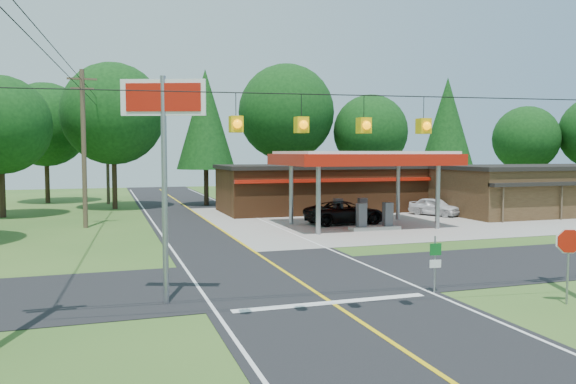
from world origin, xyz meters
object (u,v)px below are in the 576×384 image
object	(u,v)px
gas_canopy	(362,161)
big_stop_sign	(164,134)
suv_car	(345,213)
sedan_car	(435,207)
octagonal_stop_sign	(569,247)

from	to	relation	value
gas_canopy	big_stop_sign	bearing A→B (deg)	-133.01
suv_car	big_stop_sign	bearing A→B (deg)	138.07
suv_car	big_stop_sign	distance (m)	21.81
suv_car	sedan_car	bearing A→B (deg)	-76.27
big_stop_sign	octagonal_stop_sign	distance (m)	13.13
suv_car	octagonal_stop_sign	distance (m)	20.60
gas_canopy	sedan_car	xyz separation A→B (m)	(8.00, 4.00, -3.59)
big_stop_sign	suv_car	bearing A→B (deg)	50.73
big_stop_sign	octagonal_stop_sign	world-z (taller)	big_stop_sign
sedan_car	octagonal_stop_sign	bearing A→B (deg)	-139.38
suv_car	octagonal_stop_sign	world-z (taller)	octagonal_stop_sign
big_stop_sign	gas_canopy	bearing A→B (deg)	46.99
suv_car	sedan_car	distance (m)	8.86
suv_car	octagonal_stop_sign	size ratio (longest dim) A/B	2.25
gas_canopy	suv_car	size ratio (longest dim) A/B	1.93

